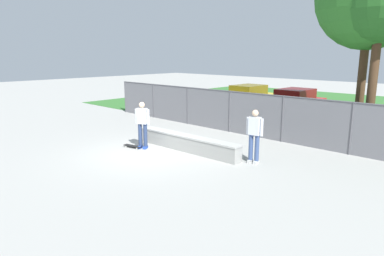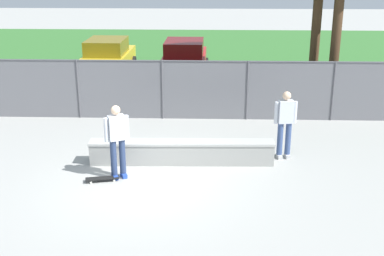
% 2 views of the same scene
% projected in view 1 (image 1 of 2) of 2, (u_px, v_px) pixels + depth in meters
% --- Properties ---
extents(ground_plane, '(80.00, 80.00, 0.00)m').
position_uv_depth(ground_plane, '(147.00, 153.00, 12.72)').
color(ground_plane, '#9E9E99').
extents(grass_strip, '(28.49, 20.00, 0.02)m').
position_uv_depth(grass_strip, '(320.00, 108.00, 23.56)').
color(grass_strip, '#336B2D').
rests_on(grass_strip, ground).
extents(concrete_ledge, '(4.77, 0.62, 0.61)m').
position_uv_depth(concrete_ledge, '(187.00, 143.00, 12.99)').
color(concrete_ledge, '#999993').
rests_on(concrete_ledge, ground).
extents(skateboarder, '(0.55, 0.40, 1.82)m').
position_uv_depth(skateboarder, '(142.00, 123.00, 13.18)').
color(skateboarder, '#2647A5').
rests_on(skateboarder, ground).
extents(skateboard, '(0.82, 0.38, 0.09)m').
position_uv_depth(skateboard, '(133.00, 146.00, 13.45)').
color(skateboard, black).
rests_on(skateboard, ground).
extents(chainlink_fence, '(16.56, 0.07, 1.95)m').
position_uv_depth(chainlink_fence, '(230.00, 110.00, 16.03)').
color(chainlink_fence, '#4C4C51').
rests_on(chainlink_fence, ground).
extents(tree_near_right, '(3.02, 3.02, 7.01)m').
position_uv_depth(tree_near_right, '(382.00, 1.00, 12.07)').
color(tree_near_right, '#47301E').
rests_on(tree_near_right, ground).
extents(car_yellow, '(2.07, 4.23, 1.66)m').
position_uv_depth(car_yellow, '(249.00, 98.00, 22.29)').
color(car_yellow, gold).
rests_on(car_yellow, ground).
extents(car_red, '(2.07, 4.23, 1.66)m').
position_uv_depth(car_red, '(296.00, 103.00, 19.83)').
color(car_red, '#B21E1E').
rests_on(car_red, ground).
extents(bystander, '(0.59, 0.32, 1.82)m').
position_uv_depth(bystander, '(254.00, 134.00, 11.38)').
color(bystander, beige).
rests_on(bystander, ground).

